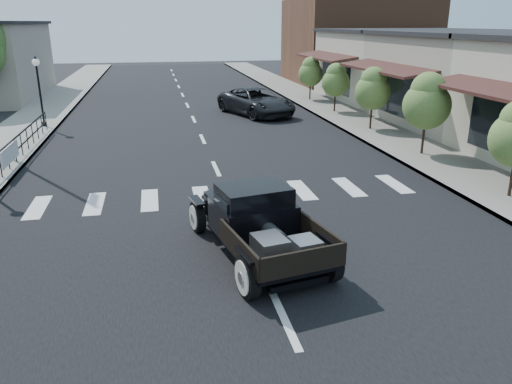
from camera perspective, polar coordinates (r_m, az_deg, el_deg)
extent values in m
plane|color=black|center=(11.94, -0.39, -6.63)|extent=(120.00, 120.00, 0.00)
cube|color=black|center=(26.17, -6.78, 7.44)|extent=(14.00, 80.00, 0.02)
cube|color=gray|center=(26.86, -25.26, 6.20)|extent=(3.00, 80.00, 0.15)
cube|color=gray|center=(28.13, 10.91, 8.17)|extent=(3.00, 80.00, 0.15)
cube|color=#A49B89|center=(29.25, 24.83, 11.51)|extent=(10.00, 9.00, 4.50)
cube|color=#B6AB9A|center=(36.89, 16.61, 13.63)|extent=(10.00, 9.00, 4.50)
cube|color=brown|center=(46.09, 11.42, 16.49)|extent=(11.00, 10.00, 7.00)
imported|color=black|center=(29.22, 0.03, 10.26)|extent=(4.30, 6.02, 1.52)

